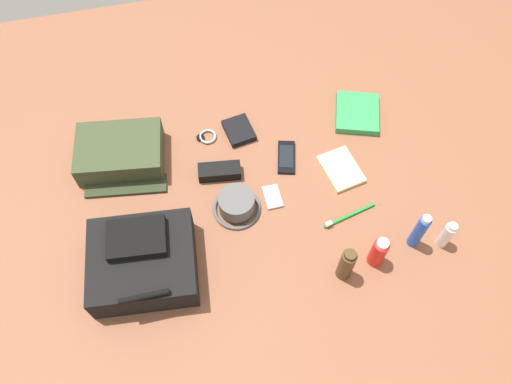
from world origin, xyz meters
The scene contains 16 objects.
ground_plane centered at (0.00, 0.00, -0.01)m, with size 2.64×2.02×0.02m, color brown.
backpack centered at (0.38, 0.16, 0.06)m, with size 0.33×0.30×0.14m.
toiletry_pouch centered at (0.41, -0.24, 0.04)m, with size 0.30×0.28×0.09m.
bucket_hat centered at (0.07, 0.03, 0.03)m, with size 0.16×0.16×0.07m.
toothpaste_tube centered at (-0.53, 0.28, 0.06)m, with size 0.03×0.03×0.12m.
deodorant_spray centered at (-0.44, 0.26, 0.08)m, with size 0.03×0.03×0.17m.
sunscreen_spray centered at (-0.30, 0.29, 0.06)m, with size 0.05×0.05×0.13m.
cologne_bottle centered at (-0.20, 0.31, 0.07)m, with size 0.04×0.04×0.15m.
paperback_novel centered at (-0.43, -0.25, 0.01)m, with size 0.20×0.21×0.03m.
cell_phone centered at (-0.13, -0.13, 0.01)m, with size 0.09×0.14×0.01m.
media_player centered at (-0.05, 0.01, 0.01)m, with size 0.05×0.08×0.01m.
wristwatch centered at (0.11, -0.27, 0.01)m, with size 0.07×0.06×0.01m.
toothbrush centered at (-0.27, 0.13, 0.01)m, with size 0.18×0.05×0.02m.
wallet centered at (0.00, -0.27, 0.01)m, with size 0.09×0.11×0.02m, color black.
notepad centered at (-0.30, -0.04, 0.01)m, with size 0.11×0.15×0.02m, color beige.
sunglasses_case centered at (0.10, -0.11, 0.02)m, with size 0.14×0.06×0.04m, color black.
Camera 1 is at (0.18, 0.79, 1.49)m, focal length 36.48 mm.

